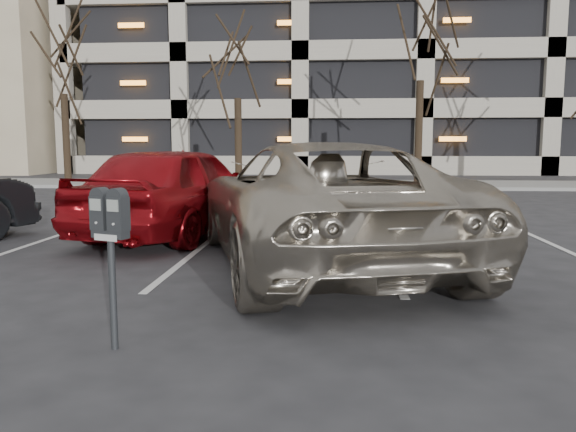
% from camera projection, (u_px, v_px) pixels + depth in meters
% --- Properties ---
extents(ground, '(140.00, 140.00, 0.00)m').
position_uv_depth(ground, '(274.00, 290.00, 6.24)').
color(ground, '#28282B').
rests_on(ground, ground).
extents(sidewalk, '(80.00, 4.00, 0.12)m').
position_uv_depth(sidewalk, '(314.00, 184.00, 22.06)').
color(sidewalk, gray).
rests_on(sidewalk, ground).
extents(stall_lines, '(16.90, 5.20, 0.00)m').
position_uv_depth(stall_lines, '(198.00, 249.00, 8.61)').
color(stall_lines, silver).
rests_on(stall_lines, ground).
extents(parking_garage, '(52.00, 20.00, 19.00)m').
position_uv_depth(parking_garage, '(501.00, 30.00, 37.66)').
color(parking_garage, black).
rests_on(parking_garage, ground).
extents(tree_a, '(3.53, 3.53, 8.02)m').
position_uv_depth(tree_a, '(61.00, 37.00, 22.07)').
color(tree_a, black).
rests_on(tree_a, ground).
extents(tree_b, '(3.33, 3.33, 7.56)m').
position_uv_depth(tree_b, '(237.00, 44.00, 21.59)').
color(tree_b, black).
rests_on(tree_b, ground).
extents(tree_c, '(3.93, 3.93, 8.93)m').
position_uv_depth(tree_c, '(422.00, 14.00, 20.95)').
color(tree_c, black).
rests_on(tree_c, ground).
extents(parking_meter, '(0.34, 0.22, 1.25)m').
position_uv_depth(parking_meter, '(110.00, 229.00, 4.32)').
color(parking_meter, black).
rests_on(parking_meter, ground).
extents(suv_silver, '(4.25, 6.41, 1.64)m').
position_uv_depth(suv_silver, '(317.00, 203.00, 7.56)').
color(suv_silver, '#B0A696').
rests_on(suv_silver, ground).
extents(car_red, '(2.90, 5.05, 1.62)m').
position_uv_depth(car_red, '(178.00, 190.00, 9.93)').
color(car_red, maroon).
rests_on(car_red, ground).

